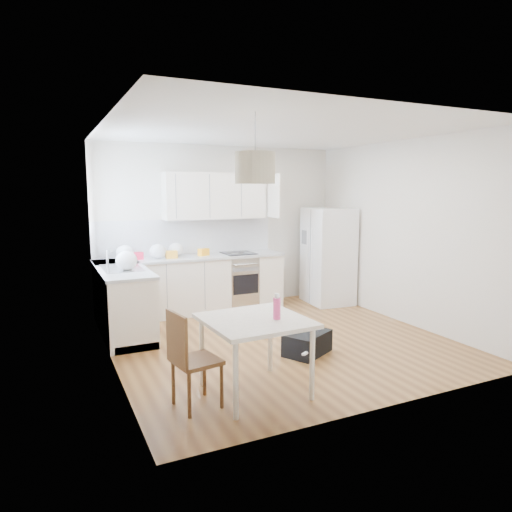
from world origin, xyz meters
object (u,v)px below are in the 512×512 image
at_px(gym_bag, 307,343).
at_px(refrigerator, 328,256).
at_px(dining_table, 255,327).
at_px(dining_chair, 197,358).

bearing_deg(gym_bag, refrigerator, 23.00).
height_order(dining_table, gym_bag, dining_table).
relative_size(refrigerator, dining_chair, 1.83).
bearing_deg(dining_chair, refrigerator, 30.29).
distance_m(dining_chair, gym_bag, 1.81).
relative_size(dining_chair, gym_bag, 1.57).
height_order(refrigerator, gym_bag, refrigerator).
xyz_separation_m(dining_chair, gym_bag, (1.63, 0.73, -0.32)).
bearing_deg(refrigerator, dining_table, -129.63).
distance_m(refrigerator, gym_bag, 2.74).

